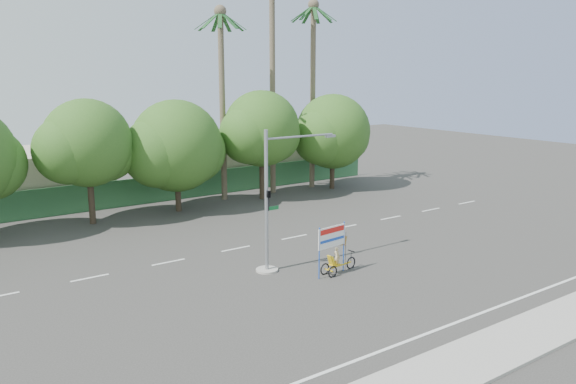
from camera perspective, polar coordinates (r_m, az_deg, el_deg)
ground at (r=26.51m, az=7.22°, el=-9.33°), size 120.00×120.00×0.00m
sidewalk_near at (r=22.00m, az=20.78°, el=-14.54°), size 50.00×2.40×0.12m
fence at (r=43.96m, az=-11.74°, el=0.46°), size 38.00×0.08×2.00m
building_left at (r=45.40m, az=-25.76°, el=1.16°), size 12.00×8.00×4.00m
building_right at (r=51.26m, az=-5.52°, el=3.19°), size 14.00×8.00×3.60m
tree_left at (r=37.79m, az=-19.77°, el=4.39°), size 6.66×5.60×8.07m
tree_center at (r=39.81m, az=-11.36°, el=4.35°), size 7.62×6.40×7.85m
tree_right at (r=42.95m, az=-2.76°, el=6.15°), size 6.90×5.80×8.36m
tree_far_right at (r=47.07m, az=4.53°, el=5.92°), size 7.38×6.20×7.94m
palm_tall at (r=45.10m, az=-1.60°, el=13.09°), size 3.73×3.79×17.45m
palm_mid at (r=47.40m, az=2.55°, el=11.74°), size 3.73×3.79×15.45m
palm_short at (r=42.81m, az=-6.73°, el=10.93°), size 3.73×3.79×14.45m
traffic_signal at (r=27.36m, az=-1.64°, el=-2.14°), size 4.72×1.10×7.00m
trike_billboard at (r=27.45m, az=4.82°, el=-6.23°), size 2.60×0.73×2.57m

